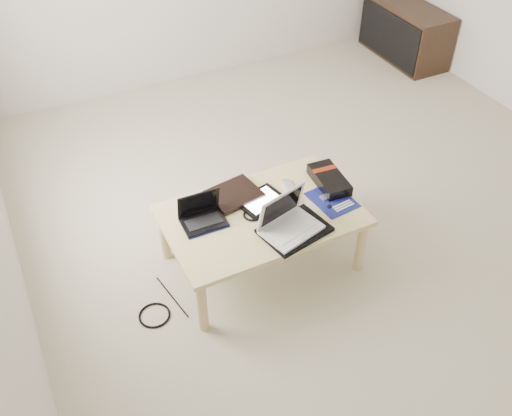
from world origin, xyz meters
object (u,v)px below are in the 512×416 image
coffee_table (262,220)px  media_cabinet (405,32)px  white_laptop (288,222)px  gpu_box (329,180)px  netbook (202,216)px

coffee_table → media_cabinet: 3.06m
white_laptop → gpu_box: white_laptop is taller
netbook → coffee_table: bearing=-15.3°
media_cabinet → gpu_box: (-1.97, -1.78, 0.18)m
netbook → gpu_box: 0.80m
gpu_box → netbook: bearing=177.7°
media_cabinet → coffee_table: bearing=-143.1°
media_cabinet → netbook: (-2.77, -1.75, 0.19)m
netbook → gpu_box: (0.80, -0.03, -0.00)m
coffee_table → white_laptop: white_laptop is taller
netbook → white_laptop: 0.48m
media_cabinet → netbook: 3.28m
media_cabinet → white_laptop: size_ratio=2.53×
netbook → white_laptop: size_ratio=0.69×
coffee_table → gpu_box: bearing=6.7°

